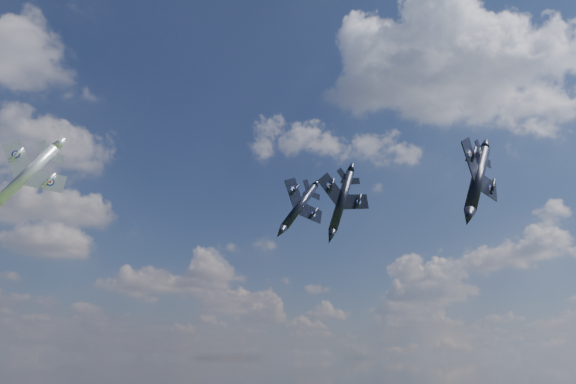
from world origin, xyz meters
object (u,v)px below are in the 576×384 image
jet_lead_navy (342,201)px  jet_left_silver (26,175)px  jet_right_navy (477,179)px  jet_high_navy (299,207)px

jet_lead_navy → jet_left_silver: (-37.91, 19.40, 2.28)m
jet_lead_navy → jet_left_silver: 42.65m
jet_lead_navy → jet_right_navy: bearing=-40.8°
jet_lead_navy → jet_high_navy: bearing=74.1°
jet_right_navy → jet_high_navy: bearing=79.4°
jet_high_navy → jet_right_navy: bearing=-91.8°
jet_left_silver → jet_lead_navy: bearing=-8.7°
jet_lead_navy → jet_high_navy: (10.24, 25.46, 6.37)m
jet_lead_navy → jet_left_silver: jet_left_silver is taller
jet_lead_navy → jet_left_silver: size_ratio=0.88×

